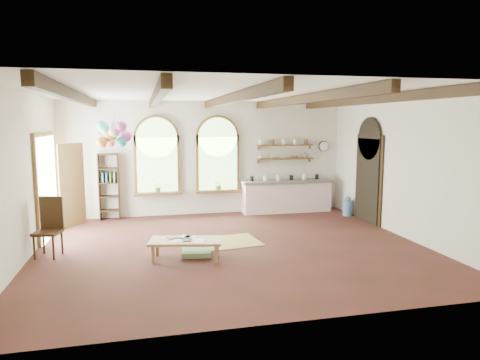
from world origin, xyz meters
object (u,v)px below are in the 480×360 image
object	(u,v)px
kitchen_counter	(286,196)
coffee_table	(186,242)
balloon_cluster	(115,135)
side_chair	(49,240)

from	to	relation	value
kitchen_counter	coffee_table	xyz separation A→B (m)	(-3.34, -3.78, -0.13)
kitchen_counter	balloon_cluster	world-z (taller)	balloon_cluster
coffee_table	balloon_cluster	xyz separation A→B (m)	(-1.37, 2.35, 1.99)
side_chair	balloon_cluster	world-z (taller)	balloon_cluster
side_chair	kitchen_counter	bearing A→B (deg)	26.58
side_chair	balloon_cluster	xyz separation A→B (m)	(1.24, 1.55, 2.00)
coffee_table	balloon_cluster	distance (m)	3.37
kitchen_counter	side_chair	size ratio (longest dim) A/B	2.29
kitchen_counter	coffee_table	distance (m)	5.04
coffee_table	side_chair	distance (m)	2.72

